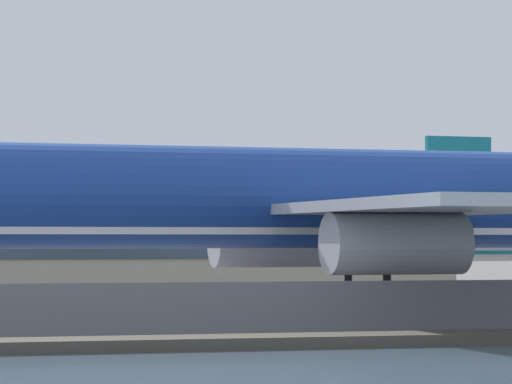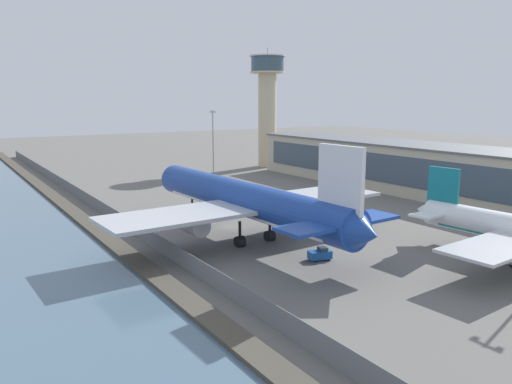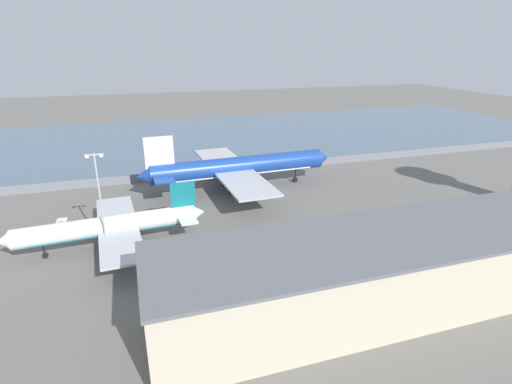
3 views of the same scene
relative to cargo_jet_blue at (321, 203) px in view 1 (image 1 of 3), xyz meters
name	(u,v)px [view 1 (image 1 of 3)]	position (x,y,z in m)	size (l,w,h in m)	color
ground_plane	(160,321)	(-8.56, 1.75, -6.42)	(500.00, 500.00, 0.00)	#66635E
shoreline_seawall	(260,342)	(-8.56, -18.75, -6.17)	(320.00, 3.00, 0.50)	#474238
perimeter_fence	(233,311)	(-8.56, -14.25, -5.14)	(280.00, 0.10, 2.56)	slate
cargo_jet_blue	(321,203)	(0.00, 0.00, 0.00)	(55.86, 47.64, 16.81)	#193D93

